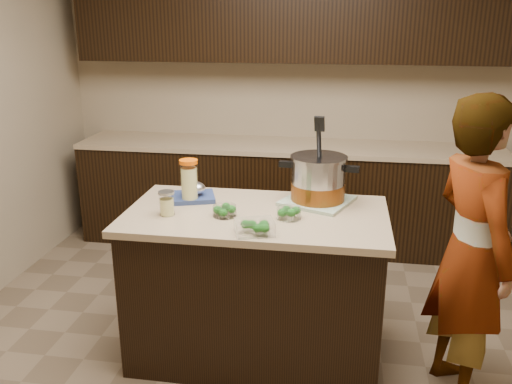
% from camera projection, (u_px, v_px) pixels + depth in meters
% --- Properties ---
extents(ground_plane, '(4.00, 4.00, 0.00)m').
position_uv_depth(ground_plane, '(256.00, 351.00, 3.30)').
color(ground_plane, brown).
rests_on(ground_plane, ground).
extents(room_shell, '(4.04, 4.04, 2.72)m').
position_uv_depth(room_shell, '(256.00, 63.00, 2.77)').
color(room_shell, tan).
rests_on(room_shell, ground).
extents(back_cabinets, '(3.60, 0.63, 2.33)m').
position_uv_depth(back_cabinets, '(288.00, 138.00, 4.64)').
color(back_cabinets, black).
rests_on(back_cabinets, ground).
extents(island, '(1.46, 0.81, 0.90)m').
position_uv_depth(island, '(256.00, 284.00, 3.16)').
color(island, black).
rests_on(island, ground).
extents(dish_towel, '(0.47, 0.47, 0.02)m').
position_uv_depth(dish_towel, '(317.00, 201.00, 3.18)').
color(dish_towel, '#59845A').
rests_on(dish_towel, island).
extents(stock_pot, '(0.47, 0.37, 0.47)m').
position_uv_depth(stock_pot, '(318.00, 181.00, 3.14)').
color(stock_pot, '#B7B7BC').
rests_on(stock_pot, dish_towel).
extents(lemonade_pitcher, '(0.12, 0.12, 0.26)m').
position_uv_depth(lemonade_pitcher, '(189.00, 183.00, 3.14)').
color(lemonade_pitcher, '#D2CF80').
rests_on(lemonade_pitcher, island).
extents(mason_jar, '(0.09, 0.09, 0.14)m').
position_uv_depth(mason_jar, '(167.00, 204.00, 2.97)').
color(mason_jar, '#D2CF80').
rests_on(mason_jar, island).
extents(broccoli_tub_left, '(0.16, 0.16, 0.06)m').
position_uv_depth(broccoli_tub_left, '(225.00, 211.00, 2.96)').
color(broccoli_tub_left, silver).
rests_on(broccoli_tub_left, island).
extents(broccoli_tub_right, '(0.15, 0.15, 0.06)m').
position_uv_depth(broccoli_tub_right, '(289.00, 214.00, 2.92)').
color(broccoli_tub_right, silver).
rests_on(broccoli_tub_right, island).
extents(broccoli_tub_rect, '(0.23, 0.20, 0.07)m').
position_uv_depth(broccoli_tub_rect, '(255.00, 228.00, 2.72)').
color(broccoli_tub_rect, silver).
rests_on(broccoli_tub_rect, island).
extents(blue_tray, '(0.33, 0.29, 0.10)m').
position_uv_depth(blue_tray, '(192.00, 194.00, 3.22)').
color(blue_tray, navy).
rests_on(blue_tray, island).
extents(person, '(0.56, 0.69, 1.62)m').
position_uv_depth(person, '(471.00, 253.00, 2.72)').
color(person, gray).
rests_on(person, ground).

